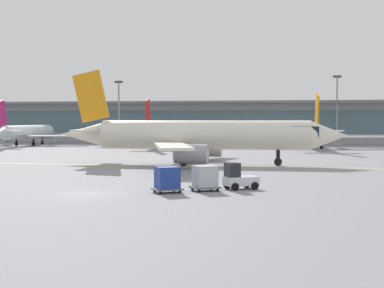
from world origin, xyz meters
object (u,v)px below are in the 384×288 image
(gate_airplane_2, at_px, (158,133))
(apron_light_mast_2, at_px, (337,107))
(cargo_dolly_trailing, at_px, (167,179))
(taxiing_regional_jet, at_px, (201,136))
(baggage_tug, at_px, (238,178))
(cargo_dolly_lead, at_px, (205,177))
(gate_airplane_1, at_px, (28,132))
(gate_airplane_3, at_px, (310,132))
(apron_light_mast_1, at_px, (119,109))

(gate_airplane_2, relative_size, apron_light_mast_2, 1.88)
(cargo_dolly_trailing, bearing_deg, taxiing_regional_jet, 62.45)
(taxiing_regional_jet, relative_size, cargo_dolly_trailing, 13.31)
(taxiing_regional_jet, relative_size, baggage_tug, 11.85)
(baggage_tug, xyz_separation_m, cargo_dolly_lead, (-2.41, -1.46, 0.16))
(gate_airplane_1, relative_size, gate_airplane_3, 0.92)
(gate_airplane_2, relative_size, cargo_dolly_lead, 10.66)
(gate_airplane_2, bearing_deg, taxiing_regional_jet, -164.49)
(gate_airplane_3, xyz_separation_m, cargo_dolly_lead, (-9.82, -67.86, -1.93))
(baggage_tug, distance_m, cargo_dolly_trailing, 5.87)
(gate_airplane_1, xyz_separation_m, gate_airplane_3, (57.63, -1.94, 0.23))
(gate_airplane_2, distance_m, gate_airplane_3, 29.17)
(baggage_tug, bearing_deg, cargo_dolly_lead, -180.00)
(baggage_tug, bearing_deg, cargo_dolly_trailing, -180.00)
(gate_airplane_2, distance_m, apron_light_mast_2, 39.76)
(apron_light_mast_1, bearing_deg, gate_airplane_3, -18.09)
(taxiing_regional_jet, relative_size, apron_light_mast_2, 2.35)
(gate_airplane_3, bearing_deg, cargo_dolly_lead, 167.73)
(apron_light_mast_1, bearing_deg, cargo_dolly_trailing, -70.76)
(gate_airplane_1, xyz_separation_m, taxiing_regional_jet, (43.48, -44.44, 0.72))
(gate_airplane_3, height_order, baggage_tug, gate_airplane_3)
(gate_airplane_1, distance_m, cargo_dolly_trailing, 84.51)
(cargo_dolly_lead, relative_size, cargo_dolly_trailing, 1.00)
(cargo_dolly_trailing, bearing_deg, apron_light_mast_1, 78.02)
(baggage_tug, bearing_deg, gate_airplane_1, 95.09)
(gate_airplane_2, bearing_deg, cargo_dolly_lead, -168.20)
(gate_airplane_3, height_order, apron_light_mast_2, apron_light_mast_2)
(cargo_dolly_lead, bearing_deg, apron_light_mast_1, 79.98)
(gate_airplane_1, height_order, taxiing_regional_jet, taxiing_regional_jet)
(gate_airplane_3, bearing_deg, gate_airplane_1, 84.03)
(apron_light_mast_2, bearing_deg, gate_airplane_3, -110.40)
(gate_airplane_2, height_order, baggage_tug, gate_airplane_2)
(gate_airplane_1, height_order, gate_airplane_2, gate_airplane_2)
(gate_airplane_2, bearing_deg, cargo_dolly_trailing, -170.58)
(taxiing_regional_jet, bearing_deg, apron_light_mast_1, 116.18)
(gate_airplane_3, bearing_deg, baggage_tug, 169.60)
(baggage_tug, xyz_separation_m, cargo_dolly_trailing, (-5.02, -3.04, 0.16))
(baggage_tug, xyz_separation_m, apron_light_mast_1, (-33.97, 79.92, 6.81))
(gate_airplane_3, xyz_separation_m, cargo_dolly_trailing, (-12.42, -69.44, -1.93))
(gate_airplane_1, distance_m, gate_airplane_3, 57.66)
(apron_light_mast_1, bearing_deg, baggage_tug, -66.97)
(gate_airplane_2, distance_m, cargo_dolly_lead, 69.80)
(gate_airplane_1, distance_m, cargo_dolly_lead, 84.62)
(baggage_tug, bearing_deg, gate_airplane_2, 77.13)
(taxiing_regional_jet, xyz_separation_m, apron_light_mast_2, (20.33, 59.11, 4.64))
(gate_airplane_1, distance_m, apron_light_mast_2, 65.69)
(gate_airplane_3, bearing_deg, cargo_dolly_trailing, 165.82)
(gate_airplane_3, xyz_separation_m, taxiing_regional_jet, (-14.15, -42.50, 0.49))
(cargo_dolly_trailing, bearing_deg, cargo_dolly_lead, -0.00)
(cargo_dolly_lead, relative_size, apron_light_mast_2, 0.18)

